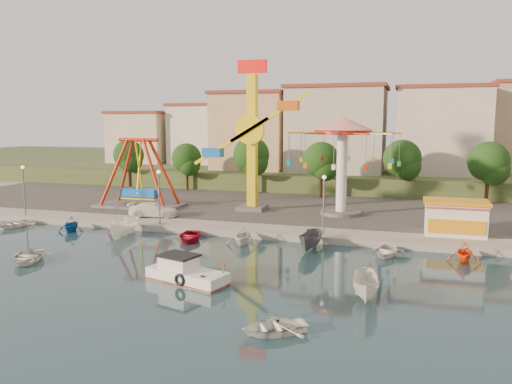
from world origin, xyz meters
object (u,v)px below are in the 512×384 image
at_px(pirate_ship_ride, 139,174).
at_px(skiff, 366,286).
at_px(van, 154,210).
at_px(cabin_motorboat, 185,274).
at_px(kamikaze_tower, 256,141).
at_px(wave_swinger, 342,143).
at_px(rowboat_a, 27,257).

relative_size(pirate_ship_ride, skiff, 2.45).
bearing_deg(van, skiff, -138.47).
distance_m(pirate_ship_ride, cabin_motorboat, 27.76).
height_order(cabin_motorboat, skiff, cabin_motorboat).
xyz_separation_m(pirate_ship_ride, skiff, (27.92, -21.92, -3.60)).
bearing_deg(cabin_motorboat, kamikaze_tower, 111.95).
relative_size(pirate_ship_ride, van, 1.96).
height_order(skiff, van, van).
height_order(wave_swinger, skiff, wave_swinger).
bearing_deg(van, kamikaze_tower, -66.60).
bearing_deg(kamikaze_tower, pirate_ship_ride, -173.78).
distance_m(rowboat_a, van, 16.34).
height_order(kamikaze_tower, van, kamikaze_tower).
xyz_separation_m(pirate_ship_ride, wave_swinger, (23.16, 1.87, 3.80)).
distance_m(pirate_ship_ride, rowboat_a, 21.95).
relative_size(pirate_ship_ride, cabin_motorboat, 1.69).
bearing_deg(pirate_ship_ride, kamikaze_tower, 6.22).
xyz_separation_m(wave_swinger, cabin_motorboat, (-6.88, -24.02, -7.67)).
distance_m(pirate_ship_ride, kamikaze_tower, 14.35).
bearing_deg(kamikaze_tower, van, -143.84).
height_order(pirate_ship_ride, kamikaze_tower, kamikaze_tower).
bearing_deg(rowboat_a, pirate_ship_ride, 74.00).
height_order(rowboat_a, van, van).
distance_m(rowboat_a, skiff, 25.02).
xyz_separation_m(kamikaze_tower, skiff, (14.21, -23.42, -7.56)).
height_order(kamikaze_tower, rowboat_a, kamikaze_tower).
height_order(wave_swinger, van, wave_swinger).
distance_m(cabin_motorboat, van, 20.63).
xyz_separation_m(kamikaze_tower, van, (-9.11, -6.65, -7.01)).
xyz_separation_m(rowboat_a, van, (1.70, 16.23, 0.92)).
distance_m(cabin_motorboat, skiff, 11.65).
xyz_separation_m(pirate_ship_ride, rowboat_a, (2.91, -21.39, -3.97)).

